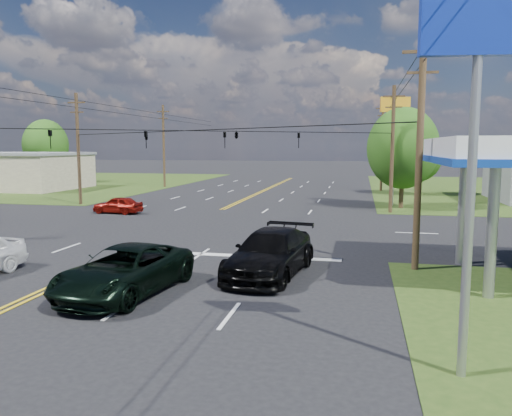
% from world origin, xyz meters
% --- Properties ---
extents(ground, '(280.00, 280.00, 0.00)m').
position_xyz_m(ground, '(0.00, 12.00, 0.00)').
color(ground, black).
rests_on(ground, ground).
extents(grass_nw, '(46.00, 48.00, 0.03)m').
position_xyz_m(grass_nw, '(-35.00, 44.00, 0.00)').
color(grass_nw, '#274014').
rests_on(grass_nw, ground).
extents(stop_bar, '(10.00, 0.50, 0.02)m').
position_xyz_m(stop_bar, '(5.00, 4.00, 0.00)').
color(stop_bar, silver).
rests_on(stop_bar, ground).
extents(retail_nw, '(16.00, 11.00, 4.00)m').
position_xyz_m(retail_nw, '(-30.00, 34.00, 2.00)').
color(retail_nw, tan).
rests_on(retail_nw, ground).
extents(pole_se, '(1.60, 0.28, 9.50)m').
position_xyz_m(pole_se, '(13.00, 3.00, 4.92)').
color(pole_se, '#3A2918').
rests_on(pole_se, ground).
extents(pole_nw, '(1.60, 0.28, 9.50)m').
position_xyz_m(pole_nw, '(-13.00, 21.00, 4.92)').
color(pole_nw, '#3A2918').
rests_on(pole_nw, ground).
extents(pole_ne, '(1.60, 0.28, 9.50)m').
position_xyz_m(pole_ne, '(13.00, 21.00, 4.92)').
color(pole_ne, '#3A2918').
rests_on(pole_ne, ground).
extents(pole_left_far, '(1.60, 0.28, 10.00)m').
position_xyz_m(pole_left_far, '(-13.00, 40.00, 5.17)').
color(pole_left_far, '#3A2918').
rests_on(pole_left_far, ground).
extents(pole_right_far, '(1.60, 0.28, 10.00)m').
position_xyz_m(pole_right_far, '(13.00, 40.00, 5.17)').
color(pole_right_far, '#3A2918').
rests_on(pole_right_far, ground).
extents(span_wire_signals, '(26.00, 18.00, 1.13)m').
position_xyz_m(span_wire_signals, '(0.00, 12.00, 6.00)').
color(span_wire_signals, black).
rests_on(span_wire_signals, ground).
extents(power_lines, '(26.04, 100.00, 0.64)m').
position_xyz_m(power_lines, '(0.00, 10.00, 8.60)').
color(power_lines, black).
rests_on(power_lines, ground).
extents(tree_right_a, '(5.70, 5.70, 8.18)m').
position_xyz_m(tree_right_a, '(14.00, 24.00, 4.87)').
color(tree_right_a, '#3A2918').
rests_on(tree_right_a, ground).
extents(tree_right_b, '(4.94, 4.94, 7.09)m').
position_xyz_m(tree_right_b, '(16.50, 36.00, 4.22)').
color(tree_right_b, '#3A2918').
rests_on(tree_right_b, ground).
extents(tree_far_l, '(6.08, 6.08, 8.72)m').
position_xyz_m(tree_far_l, '(-32.00, 44.00, 5.19)').
color(tree_far_l, '#3A2918').
rests_on(tree_far_l, ground).
extents(pickup_dkgreen, '(3.45, 6.17, 1.63)m').
position_xyz_m(pickup_dkgreen, '(2.91, -2.54, 0.82)').
color(pickup_dkgreen, black).
rests_on(pickup_dkgreen, ground).
extents(suv_black, '(3.27, 6.32, 1.75)m').
position_xyz_m(suv_black, '(7.34, 0.98, 0.88)').
color(suv_black, black).
rests_on(suv_black, ground).
extents(sedan_red, '(3.88, 1.85, 1.28)m').
position_xyz_m(sedan_red, '(-7.12, 16.41, 0.64)').
color(sedan_red, maroon).
rests_on(sedan_red, ground).
extents(polesign_se, '(2.38, 0.56, 8.06)m').
position_xyz_m(polesign_se, '(13.00, -6.76, 6.37)').
color(polesign_se, '#A5A5AA').
rests_on(polesign_se, ground).
extents(polesign_ne, '(2.47, 0.90, 9.10)m').
position_xyz_m(polesign_ne, '(13.40, 25.75, 7.23)').
color(polesign_ne, '#A5A5AA').
rests_on(polesign_ne, ground).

